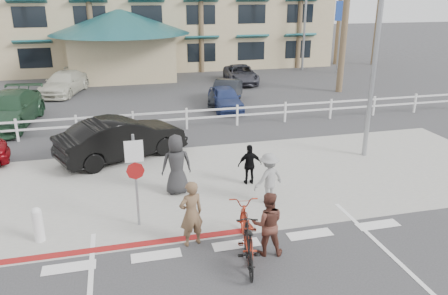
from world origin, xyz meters
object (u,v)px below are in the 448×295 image
object	(u,v)px
bike_black	(248,246)
car_white_sedan	(122,138)
bike_red	(246,228)
sign_post	(136,176)

from	to	relation	value
bike_black	car_white_sedan	size ratio (longest dim) A/B	0.37
car_white_sedan	bike_black	bearing A→B (deg)	174.39
bike_red	bike_black	distance (m)	0.76
bike_black	car_white_sedan	distance (m)	8.21
bike_black	bike_red	bearing A→B (deg)	-91.46
car_white_sedan	bike_red	bearing A→B (deg)	177.30
sign_post	bike_red	size ratio (longest dim) A/B	1.39
sign_post	bike_red	world-z (taller)	sign_post
bike_red	bike_black	world-z (taller)	bike_red
sign_post	bike_black	distance (m)	3.55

